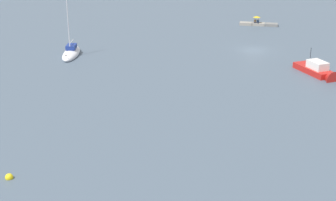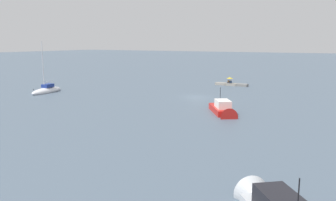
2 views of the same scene
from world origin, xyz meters
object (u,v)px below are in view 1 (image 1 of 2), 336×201
Objects in this scene: motorboat_red_far at (319,72)px; mooring_buoy_near at (9,177)px; person_seated_brown_right at (255,21)px; sailboat_white_near at (71,53)px; person_seated_blue_left at (258,22)px; umbrella_open_yellow at (257,17)px.

motorboat_red_far reaches higher than mooring_buoy_near.
motorboat_red_far is 42.24m from mooring_buoy_near.
sailboat_white_near is at bearing 50.05° from person_seated_brown_right.
mooring_buoy_near is (26.20, 33.14, -0.31)m from motorboat_red_far.
sailboat_white_near reaches higher than motorboat_red_far.
person_seated_blue_left and person_seated_brown_right have the same top height.
person_seated_brown_right is at bearing -105.18° from motorboat_red_far.
person_seated_brown_right is 64.05m from mooring_buoy_near.
umbrella_open_yellow is at bearing -105.70° from motorboat_red_far.
sailboat_white_near is 36.58m from mooring_buoy_near.
mooring_buoy_near is at bearing 93.36° from sailboat_white_near.
motorboat_red_far is 11.17× the size of mooring_buoy_near.
person_seated_blue_left is 0.55× the size of umbrella_open_yellow.
person_seated_blue_left is at bearing -106.11° from motorboat_red_far.
person_seated_brown_right is 36.75m from sailboat_white_near.
person_seated_brown_right is at bearing -104.93° from mooring_buoy_near.
sailboat_white_near is at bearing 45.70° from umbrella_open_yellow.
umbrella_open_yellow reaches higher than mooring_buoy_near.
motorboat_red_far is at bearing 165.31° from sailboat_white_near.
motorboat_red_far reaches higher than umbrella_open_yellow.
umbrella_open_yellow is 30.29m from motorboat_red_far.
motorboat_red_far is at bearing -128.33° from mooring_buoy_near.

